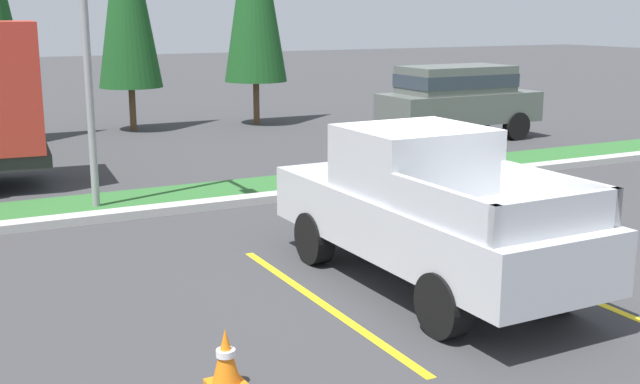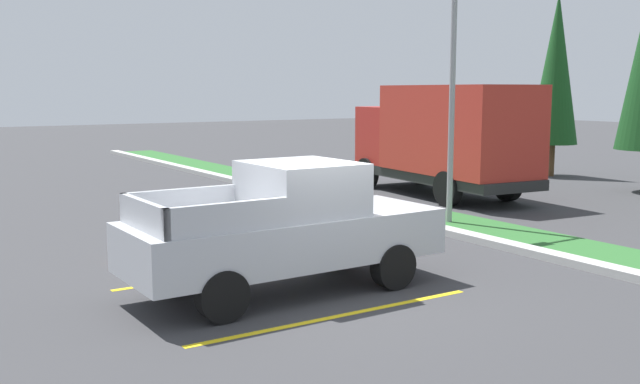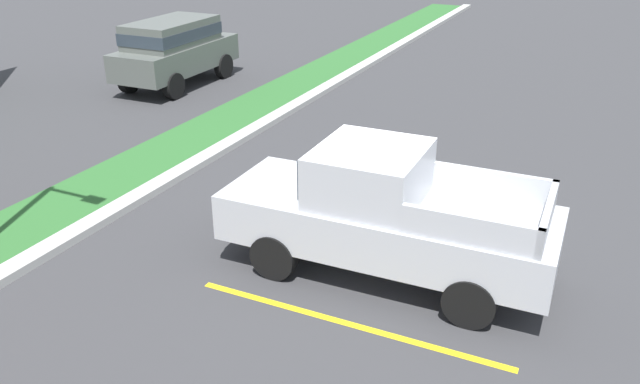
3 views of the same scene
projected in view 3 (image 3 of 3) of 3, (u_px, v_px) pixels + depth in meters
name	position (u px, v px, depth m)	size (l,w,h in m)	color
ground_plane	(372.00, 250.00, 11.08)	(120.00, 120.00, 0.00)	#38383A
parking_line_near	(347.00, 323.00, 9.15)	(0.12, 4.80, 0.01)	yellow
parking_line_far	(413.00, 231.00, 11.70)	(0.12, 4.80, 0.01)	yellow
curb_strip	(142.00, 194.00, 12.99)	(56.00, 0.40, 0.15)	#B2B2AD
grass_median	(101.00, 187.00, 13.43)	(56.00, 1.80, 0.06)	#2D662D
pickup_truck_main	(383.00, 214.00, 10.01)	(2.04, 5.26, 2.10)	black
suv_distant	(175.00, 47.00, 20.37)	(4.62, 2.01, 2.10)	black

